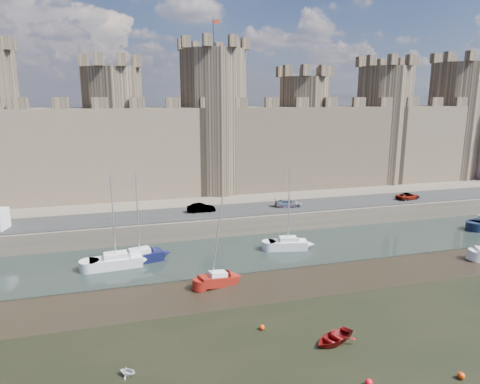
{
  "coord_description": "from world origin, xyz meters",
  "views": [
    {
      "loc": [
        -13.4,
        -22.17,
        18.06
      ],
      "look_at": [
        -0.93,
        22.0,
        7.9
      ],
      "focal_mm": 32.0,
      "sensor_mm": 36.0,
      "label": 1
    }
  ],
  "objects_px": {
    "car_1": "(201,208)",
    "car_2": "(289,203)",
    "sailboat_0": "(116,261)",
    "sailboat_4": "(218,279)",
    "sailboat_2": "(288,244)",
    "sailboat_1": "(140,256)",
    "car_3": "(408,196)"
  },
  "relations": [
    {
      "from": "car_1",
      "to": "car_2",
      "type": "height_order",
      "value": "car_1"
    },
    {
      "from": "sailboat_0",
      "to": "sailboat_4",
      "type": "height_order",
      "value": "sailboat_0"
    },
    {
      "from": "sailboat_2",
      "to": "sailboat_4",
      "type": "height_order",
      "value": "sailboat_2"
    },
    {
      "from": "car_1",
      "to": "sailboat_1",
      "type": "relative_size",
      "value": 0.38
    },
    {
      "from": "car_1",
      "to": "sailboat_1",
      "type": "distance_m",
      "value": 13.75
    },
    {
      "from": "sailboat_0",
      "to": "sailboat_2",
      "type": "bearing_deg",
      "value": -3.85
    },
    {
      "from": "car_3",
      "to": "sailboat_4",
      "type": "relative_size",
      "value": 0.44
    },
    {
      "from": "sailboat_2",
      "to": "sailboat_1",
      "type": "bearing_deg",
      "value": -170.27
    },
    {
      "from": "sailboat_1",
      "to": "sailboat_2",
      "type": "bearing_deg",
      "value": -14.54
    },
    {
      "from": "car_2",
      "to": "sailboat_2",
      "type": "xyz_separation_m",
      "value": [
        -4.19,
        -10.25,
        -2.29
      ]
    },
    {
      "from": "sailboat_0",
      "to": "sailboat_4",
      "type": "distance_m",
      "value": 12.08
    },
    {
      "from": "car_1",
      "to": "car_3",
      "type": "bearing_deg",
      "value": -92.12
    },
    {
      "from": "sailboat_0",
      "to": "sailboat_1",
      "type": "relative_size",
      "value": 1.02
    },
    {
      "from": "sailboat_2",
      "to": "car_2",
      "type": "bearing_deg",
      "value": 79.49
    },
    {
      "from": "car_3",
      "to": "sailboat_1",
      "type": "height_order",
      "value": "sailboat_1"
    },
    {
      "from": "sailboat_4",
      "to": "car_3",
      "type": "bearing_deg",
      "value": 12.34
    },
    {
      "from": "car_1",
      "to": "car_2",
      "type": "relative_size",
      "value": 0.96
    },
    {
      "from": "sailboat_0",
      "to": "sailboat_4",
      "type": "bearing_deg",
      "value": -41.57
    },
    {
      "from": "sailboat_0",
      "to": "sailboat_2",
      "type": "relative_size",
      "value": 1.03
    },
    {
      "from": "sailboat_1",
      "to": "sailboat_2",
      "type": "height_order",
      "value": "sailboat_1"
    },
    {
      "from": "sailboat_1",
      "to": "car_2",
      "type": "bearing_deg",
      "value": 11.46
    },
    {
      "from": "car_3",
      "to": "sailboat_4",
      "type": "xyz_separation_m",
      "value": [
        -34.25,
        -17.0,
        -2.37
      ]
    },
    {
      "from": "sailboat_0",
      "to": "sailboat_1",
      "type": "height_order",
      "value": "sailboat_0"
    },
    {
      "from": "car_3",
      "to": "sailboat_2",
      "type": "height_order",
      "value": "sailboat_2"
    },
    {
      "from": "car_2",
      "to": "sailboat_4",
      "type": "relative_size",
      "value": 0.45
    },
    {
      "from": "sailboat_0",
      "to": "sailboat_4",
      "type": "relative_size",
      "value": 1.13
    },
    {
      "from": "car_3",
      "to": "sailboat_0",
      "type": "height_order",
      "value": "sailboat_0"
    },
    {
      "from": "car_3",
      "to": "sailboat_2",
      "type": "distance_m",
      "value": 25.77
    },
    {
      "from": "car_1",
      "to": "sailboat_0",
      "type": "height_order",
      "value": "sailboat_0"
    },
    {
      "from": "sailboat_0",
      "to": "car_2",
      "type": "bearing_deg",
      "value": 18.94
    },
    {
      "from": "car_1",
      "to": "car_2",
      "type": "bearing_deg",
      "value": -92.4
    },
    {
      "from": "sailboat_0",
      "to": "sailboat_1",
      "type": "bearing_deg",
      "value": 12.69
    }
  ]
}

